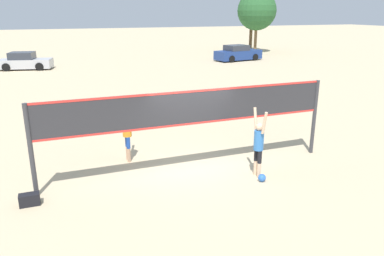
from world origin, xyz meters
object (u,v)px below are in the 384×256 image
Objects in this scene: volleyball_net at (192,114)px; tree_right_cluster at (252,15)px; player_blocker at (127,129)px; tree_left_cluster at (257,11)px; gear_bag at (29,200)px; parked_car_mid at (25,62)px; player_spiker at (259,142)px; parked_car_near at (238,54)px; volleyball at (262,178)px.

volleyball_net is 36.95m from tree_right_cluster.
player_blocker is 34.46m from tree_left_cluster.
gear_bag is at bearing -128.69° from tree_left_cluster.
volleyball_net is 1.53× the size of tree_right_cluster.
parked_car_mid is at bearing 102.63° from volleyball_net.
tree_left_cluster is 2.42m from tree_right_cluster.
player_spiker is at bearing 52.25° from player_blocker.
volleyball_net is at bearing -130.96° from parked_car_near.
parked_car_mid is 25.21m from tree_left_cluster.
volleyball_net is 1.82× the size of parked_car_near.
volleyball is 0.04× the size of tree_right_cluster.
volleyball_net reaches higher than parked_car_near.
volleyball is at bearing -126.59° from parked_car_near.
volleyball is at bearing -8.41° from gear_bag.
parked_car_near reaches higher than gear_bag.
player_blocker is (-3.25, 2.52, 0.02)m from player_spiker.
volleyball_net is 2.32m from player_blocker.
volleyball_net is at bearing -122.27° from tree_right_cluster.
player_spiker is 9.09× the size of volleyball.
player_blocker is 36.65m from tree_right_cluster.
tree_right_cluster is at bearing 57.73° from volleyball_net.
tree_left_cluster reaches higher than player_blocker.
gear_bag is (-6.14, 0.53, -0.90)m from player_spiker.
player_blocker is 9.27× the size of volleyball.
parked_car_mid is 0.64× the size of tree_left_cluster.
parked_car_near is at bearing 144.60° from player_blocker.
player_blocker reaches higher than parked_car_near.
tree_left_cluster is (19.02, 28.89, 2.87)m from volleyball_net.
tree_left_cluster is (17.43, 30.26, 4.54)m from volleyball.
tree_right_cluster reaches higher than volleyball.
gear_bag is at bearing -127.39° from tree_right_cluster.
parked_car_mid is at bearing 92.12° from gear_bag.
parked_car_mid is at bearing -168.99° from tree_left_cluster.
gear_bag is at bearing 171.59° from volleyball.
parked_car_near is at bearing -132.24° from tree_left_cluster.
gear_bag is 0.07× the size of tree_left_cluster.
tree_right_cluster is at bearing -29.28° from player_spiker.
player_blocker is at bearing 137.89° from volleyball.
parked_car_mid is (-5.41, 24.14, -1.15)m from volleyball_net.
player_spiker is (1.65, -1.00, -0.73)m from volleyball_net.
volleyball_net is 1.29× the size of tree_left_cluster.
tree_right_cluster is (24.19, 31.65, 4.04)m from gear_bag.
player_spiker is at bearing -61.29° from parked_car_mid.
tree_left_cluster is at bearing 60.06° from volleyball.
player_spiker reaches higher than parked_car_near.
player_spiker is 0.98× the size of player_blocker.
volleyball is at bearing -119.94° from tree_left_cluster.
parked_car_near is 10.77m from tree_right_cluster.
player_spiker is at bearing -119.28° from tree_right_cluster.
parked_car_near is 0.84× the size of tree_right_cluster.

